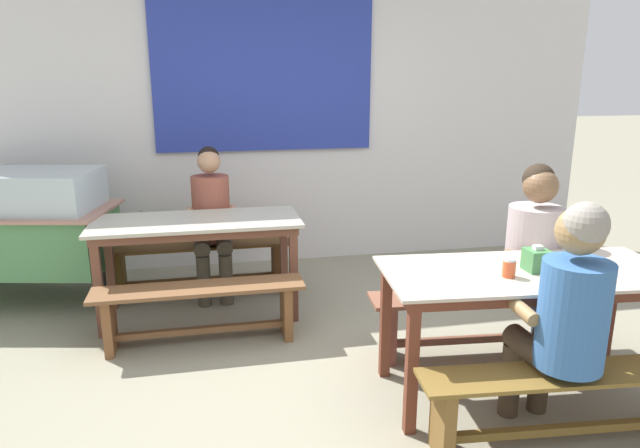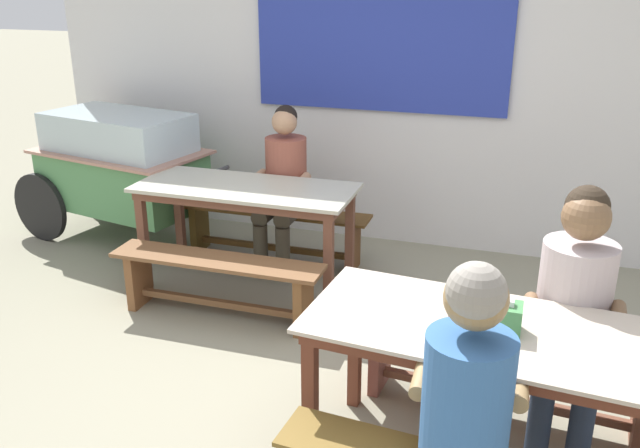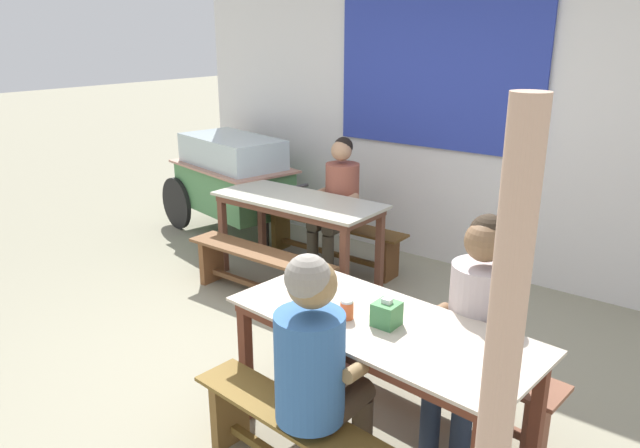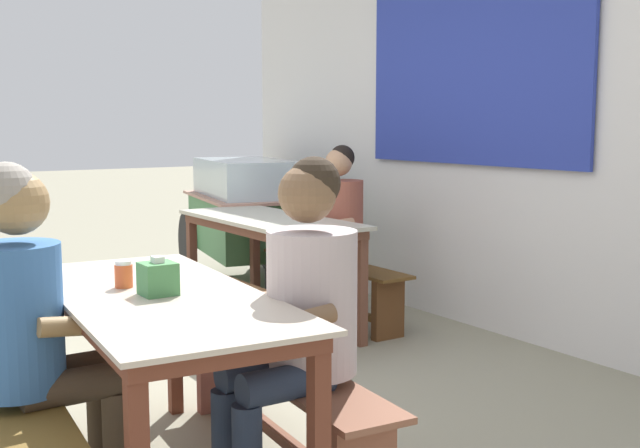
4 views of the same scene
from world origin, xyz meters
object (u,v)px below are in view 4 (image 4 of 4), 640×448
object	(u,v)px
tissue_box	(158,278)
condiment_jar	(124,274)
food_cart	(245,210)
person_near_front	(32,315)
dining_table_near	(159,313)
bench_far_back	(331,281)
bench_near_back	(280,395)
dining_table_far	(270,230)
person_center_facing	(333,225)
person_right_near_table	(300,305)
bench_far_front	(203,297)
bench_near_front	(23,444)

from	to	relation	value
tissue_box	condiment_jar	bearing A→B (deg)	-162.79
food_cart	person_near_front	distance (m)	4.10
person_near_front	tissue_box	distance (m)	0.46
dining_table_near	bench_far_back	distance (m)	2.80
dining_table_near	bench_near_back	size ratio (longest dim) A/B	1.06
dining_table_far	person_near_front	size ratio (longest dim) A/B	1.22
food_cart	person_center_facing	world-z (taller)	person_center_facing
bench_far_back	food_cart	xyz separation A→B (m)	(-1.42, 0.05, 0.39)
bench_far_back	person_center_facing	bearing A→B (deg)	-29.10
bench_far_back	bench_near_back	size ratio (longest dim) A/B	0.99
person_right_near_table	bench_far_back	bearing A→B (deg)	143.45
food_cart	person_center_facing	xyz separation A→B (m)	(1.54, -0.11, 0.04)
person_right_near_table	tissue_box	size ratio (longest dim) A/B	8.81
person_near_front	person_center_facing	bearing A→B (deg)	124.45
bench_far_front	bench_near_front	distance (m)	2.37
bench_far_front	bench_near_back	size ratio (longest dim) A/B	0.92
bench_near_back	dining_table_far	bearing A→B (deg)	151.49
dining_table_near	tissue_box	world-z (taller)	tissue_box
bench_near_front	tissue_box	size ratio (longest dim) A/B	10.40
person_right_near_table	person_near_front	distance (m)	0.97
bench_near_back	tissue_box	xyz separation A→B (m)	(-0.00, -0.52, 0.56)
bench_near_back	food_cart	bearing A→B (deg)	154.41
dining_table_far	dining_table_near	xyz separation A→B (m)	(1.85, -1.54, 0.00)
person_right_near_table	person_near_front	world-z (taller)	person_right_near_table
bench_far_front	tissue_box	distance (m)	2.22
tissue_box	dining_table_far	bearing A→B (deg)	140.58
bench_near_back	bench_near_front	size ratio (longest dim) A/B	1.04
person_right_near_table	bench_near_front	bearing A→B (deg)	-111.32
dining_table_near	condiment_jar	world-z (taller)	condiment_jar
condiment_jar	dining_table_near	bearing A→B (deg)	24.93
dining_table_far	condiment_jar	world-z (taller)	condiment_jar
dining_table_far	bench_far_front	world-z (taller)	dining_table_far
bench_near_back	person_center_facing	world-z (taller)	person_center_facing
dining_table_near	bench_near_front	size ratio (longest dim) A/B	1.10
bench_far_back	condiment_jar	size ratio (longest dim) A/B	14.72
bench_far_back	bench_near_back	distance (m)	2.44
bench_near_front	person_near_front	size ratio (longest dim) A/B	1.19
bench_far_front	tissue_box	bearing A→B (deg)	-28.89
person_center_facing	condiment_jar	world-z (taller)	person_center_facing
dining_table_far	dining_table_near	bearing A→B (deg)	-39.72
dining_table_far	bench_far_front	size ratio (longest dim) A/B	1.08
bench_far_back	person_right_near_table	bearing A→B (deg)	-36.55
person_near_front	bench_near_front	bearing A→B (deg)	-67.36
bench_near_back	bench_near_front	xyz separation A→B (m)	(-0.08, -1.02, -0.01)
bench_near_front	condiment_jar	distance (m)	0.71
bench_near_back	person_center_facing	bearing A→B (deg)	140.33
bench_far_back	person_near_front	world-z (taller)	person_near_front
bench_near_front	food_cart	size ratio (longest dim) A/B	0.81
dining_table_near	condiment_jar	distance (m)	0.23
dining_table_near	bench_near_back	world-z (taller)	dining_table_near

